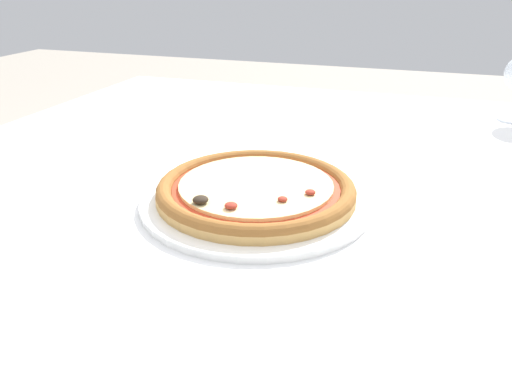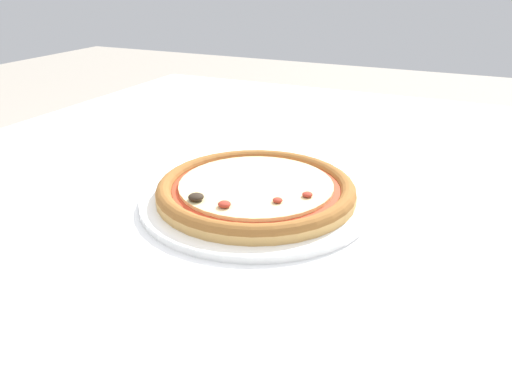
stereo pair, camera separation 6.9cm
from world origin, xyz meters
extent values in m
cube|color=brown|center=(0.00, 0.00, 0.70)|extent=(1.35, 1.10, 0.04)
cube|color=white|center=(0.00, 0.00, 0.72)|extent=(1.45, 1.20, 0.01)
cylinder|color=brown|center=(-0.61, 0.49, 0.34)|extent=(0.06, 0.06, 0.68)
cylinder|color=white|center=(-0.10, -0.14, 0.73)|extent=(0.32, 0.32, 0.01)
cylinder|color=tan|center=(-0.10, -0.14, 0.74)|extent=(0.28, 0.28, 0.01)
torus|color=#935B28|center=(-0.10, -0.14, 0.74)|extent=(0.28, 0.28, 0.02)
cylinder|color=#BC381E|center=(-0.10, -0.14, 0.75)|extent=(0.23, 0.23, 0.00)
cylinder|color=beige|center=(-0.10, -0.14, 0.75)|extent=(0.21, 0.21, 0.00)
ellipsoid|color=#A83323|center=(-0.04, -0.18, 0.75)|extent=(0.01, 0.01, 0.01)
ellipsoid|color=#A83323|center=(-0.02, -0.15, 0.76)|extent=(0.01, 0.01, 0.01)
ellipsoid|color=#A83323|center=(-0.10, -0.22, 0.76)|extent=(0.02, 0.02, 0.01)
ellipsoid|color=#2D2319|center=(-0.14, -0.22, 0.76)|extent=(0.02, 0.02, 0.01)
camera|label=1|loc=(0.11, -0.74, 1.03)|focal=35.00mm
camera|label=2|loc=(0.17, -0.72, 1.03)|focal=35.00mm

